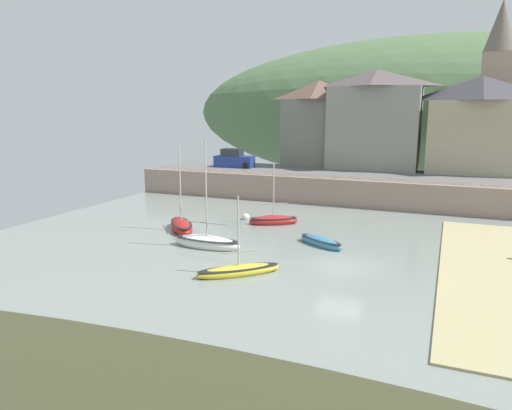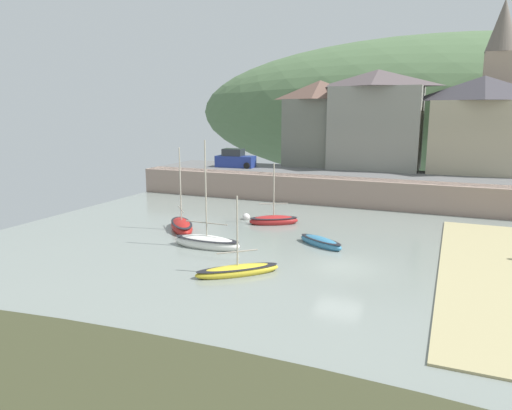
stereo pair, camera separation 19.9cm
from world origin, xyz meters
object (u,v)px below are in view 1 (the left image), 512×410
Objects in this scene: rowboat_small_beached at (273,220)px; church_with_spire at (496,84)px; parked_car_near_slipway at (234,160)px; sailboat_white_hull at (181,226)px; waterfront_building_centre at (375,119)px; waterfront_building_right at (479,124)px; fishing_boat_green at (207,242)px; waterfront_building_left at (318,123)px; sailboat_far_left at (239,270)px; mooring_buoy at (246,217)px; dinghy_open_wooden at (321,242)px.

church_with_spire is at bearing 25.44° from rowboat_small_beached.
sailboat_white_hull is at bearing -80.85° from parked_car_near_slipway.
waterfront_building_centre is 9.70m from waterfront_building_right.
church_with_spire is 35.20m from fishing_boat_green.
church_with_spire reaches higher than waterfront_building_centre.
waterfront_building_left is 0.91× the size of waterfront_building_centre.
church_with_spire is 36.78m from sailboat_far_left.
rowboat_small_beached is 16.24m from parked_car_near_slipway.
mooring_buoy is (-16.65, -16.95, -6.83)m from waterfront_building_right.
parked_car_near_slipway is at bearing -150.15° from waterfront_building_left.
waterfront_building_left is at bearing 89.58° from fishing_boat_green.
dinghy_open_wooden is (6.23, -21.76, -6.77)m from waterfront_building_left.
dinghy_open_wooden is 22.46m from parked_car_near_slipway.
mooring_buoy is (-0.86, 7.92, -0.15)m from fishing_boat_green.
sailboat_white_hull is at bearing -169.72° from rowboat_small_beached.
waterfront_building_left reaches higher than mooring_buoy.
parked_car_near_slipway is at bearing -161.09° from church_with_spire.
church_with_spire is at bearing 19.91° from waterfront_building_centre.
sailboat_far_left is at bearing -107.53° from rowboat_small_beached.
dinghy_open_wooden is 0.51× the size of fishing_boat_green.
sailboat_far_left is at bearing -68.06° from mooring_buoy.
sailboat_far_left is at bearing -112.70° from waterfront_building_right.
waterfront_building_centre is 0.60× the size of church_with_spire.
waterfront_building_right is at bearing 0.00° from waterfront_building_left.
sailboat_far_left is 26.86m from parked_car_near_slipway.
waterfront_building_right reaches higher than rowboat_small_beached.
fishing_boat_green is at bearing -131.20° from rowboat_small_beached.
sailboat_white_hull is 5.62m from mooring_buoy.
sailboat_white_hull is at bearing -114.19° from waterfront_building_centre.
church_with_spire is 2.72× the size of sailboat_white_hull.
waterfront_building_centre is 29.57m from sailboat_far_left.
waterfront_building_centre reaches higher than mooring_buoy.
church_with_spire is 28.55m from rowboat_small_beached.
waterfront_building_left is 18.29m from mooring_buoy.
waterfront_building_centre is at bearing 0.00° from waterfront_building_left.
mooring_buoy is at bearing 109.39° from sailboat_white_hull.
sailboat_white_hull is at bearing 96.29° from sailboat_far_left.
waterfront_building_right is 24.65m from dinghy_open_wooden.
church_with_spire is 29.63m from mooring_buoy.
waterfront_building_right is 2.21× the size of parked_car_near_slipway.
dinghy_open_wooden is 8.71m from mooring_buoy.
waterfront_building_right reaches higher than waterfront_building_left.
mooring_buoy is (-1.03, -16.95, -6.81)m from waterfront_building_left.
rowboat_small_beached is at bearing 77.50° from fishing_boat_green.
parked_car_near_slipway is (-14.07, 17.26, 2.98)m from dinghy_open_wooden.
dinghy_open_wooden is 7.11m from fishing_boat_green.
mooring_buoy is (6.81, -12.45, -3.02)m from parked_car_near_slipway.
parked_car_near_slipway is 6.99× the size of mooring_buoy.
sailboat_far_left is 0.71× the size of sailboat_white_hull.
waterfront_building_centre is 16.52× the size of mooring_buoy.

